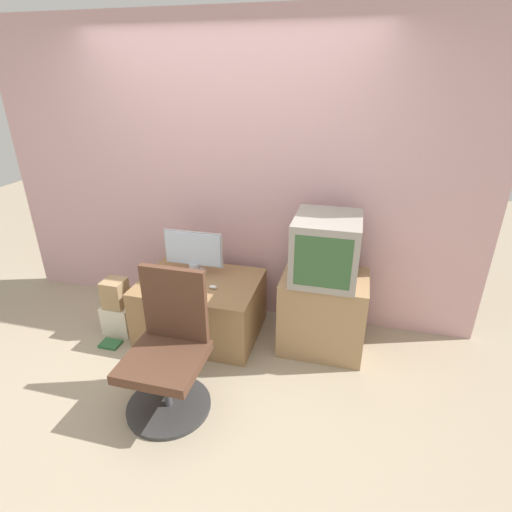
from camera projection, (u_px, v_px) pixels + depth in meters
The scene contains 12 objects.
ground_plane at pixel (178, 399), 2.87m from camera, with size 12.00×12.00×0.00m, color tan.
wall_back at pixel (230, 178), 3.49m from camera, with size 4.40×0.05×2.60m.
desk at pixel (201, 307), 3.52m from camera, with size 1.01×0.75×0.52m.
side_stand at pixel (323, 312), 3.31m from camera, with size 0.68×0.52×0.66m.
main_monitor at pixel (194, 253), 3.45m from camera, with size 0.53×0.20×0.40m.
keyboard at pixel (187, 286), 3.31m from camera, with size 0.30×0.12×0.01m.
mouse at pixel (213, 287), 3.28m from camera, with size 0.07×0.04×0.03m.
crt_tv at pixel (326, 248), 3.06m from camera, with size 0.50×0.55×0.50m.
office_chair at pixel (168, 356), 2.70m from camera, with size 0.58×0.58×0.98m.
cardboard_box_lower at pixel (119, 319), 3.57m from camera, with size 0.26×0.20×0.27m.
cardboard_box_upper at pixel (115, 293), 3.46m from camera, with size 0.19×0.18×0.25m.
book at pixel (111, 344), 3.44m from camera, with size 0.17×0.13×0.02m.
Camera 1 is at (1.09, -1.97, 2.14)m, focal length 28.00 mm.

